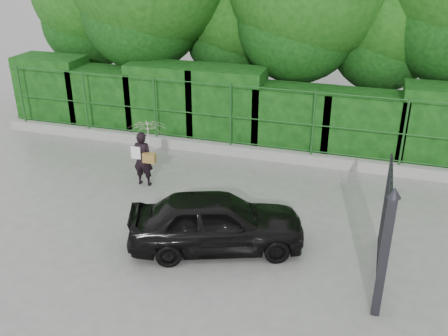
# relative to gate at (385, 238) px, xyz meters

# --- Properties ---
(ground) EXTENTS (80.00, 80.00, 0.00)m
(ground) POSITION_rel_gate_xyz_m (-4.60, 0.72, -1.19)
(ground) COLOR gray
(kerb) EXTENTS (14.00, 0.25, 0.30)m
(kerb) POSITION_rel_gate_xyz_m (-4.60, 5.22, -1.04)
(kerb) COLOR #9E9E99
(kerb) RESTS_ON ground
(fence) EXTENTS (14.13, 0.06, 1.80)m
(fence) POSITION_rel_gate_xyz_m (-4.38, 5.22, 0.01)
(fence) COLOR #1C4E1D
(fence) RESTS_ON kerb
(hedge) EXTENTS (14.20, 1.20, 2.26)m
(hedge) POSITION_rel_gate_xyz_m (-4.69, 6.22, -0.14)
(hedge) COLOR black
(hedge) RESTS_ON ground
(gate) EXTENTS (0.22, 2.33, 2.36)m
(gate) POSITION_rel_gate_xyz_m (0.00, 0.00, 0.00)
(gate) COLOR black
(gate) RESTS_ON ground
(woman) EXTENTS (0.93, 0.95, 1.67)m
(woman) POSITION_rel_gate_xyz_m (-5.63, 2.80, -0.08)
(woman) COLOR black
(woman) RESTS_ON ground
(car) EXTENTS (3.74, 2.52, 1.18)m
(car) POSITION_rel_gate_xyz_m (-3.13, 0.63, -0.60)
(car) COLOR black
(car) RESTS_ON ground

